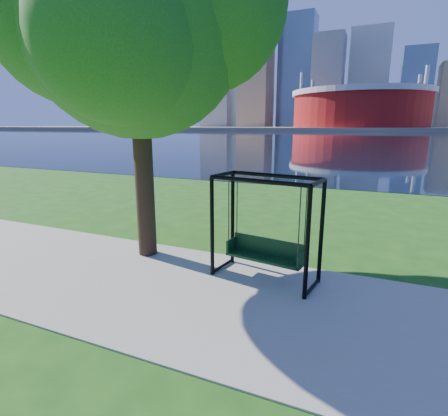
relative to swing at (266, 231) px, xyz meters
The scene contains 8 objects.
ground 1.35m from the swing, 134.01° to the right, with size 900.00×900.00×0.00m, color #1E5114.
path 1.63m from the swing, 118.22° to the right, with size 120.00×4.00×0.03m, color #9E937F.
river 101.38m from the swing, 90.34° to the left, with size 900.00×180.00×0.02m, color black.
far_bank 305.38m from the swing, 90.11° to the left, with size 900.00×228.00×2.00m, color #937F60.
stadium 234.99m from the swing, 92.59° to the left, with size 83.00×83.00×32.00m.
skyline 320.71m from the swing, 90.88° to the left, with size 392.00×66.00×96.50m.
swing is the anchor object (origin of this frame).
park_tree 5.25m from the swing, behind, with size 6.11×5.52×7.59m.
Camera 1 is at (2.49, -5.81, 3.07)m, focal length 28.00 mm.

